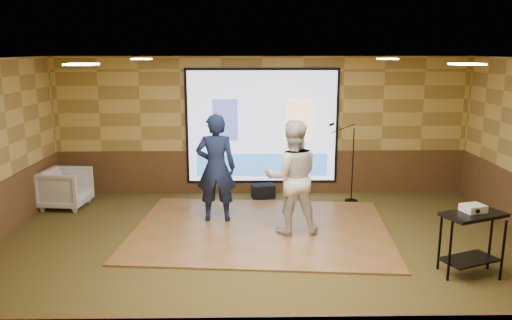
{
  "coord_description": "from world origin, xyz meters",
  "views": [
    {
      "loc": [
        -0.33,
        -7.28,
        3.13
      ],
      "look_at": [
        -0.18,
        0.99,
        1.3
      ],
      "focal_mm": 35.0,
      "sensor_mm": 36.0,
      "label": 1
    }
  ],
  "objects_px": {
    "mic_stand": "(349,178)",
    "dance_floor": "(261,229)",
    "player_right": "(292,177)",
    "projector": "(473,208)",
    "banquet_chair": "(66,188)",
    "player_left": "(216,168)",
    "duffel_bag": "(263,191)",
    "projector_screen": "(262,128)",
    "av_table": "(472,232)"
  },
  "relations": [
    {
      "from": "player_left",
      "to": "av_table",
      "type": "height_order",
      "value": "player_left"
    },
    {
      "from": "projector_screen",
      "to": "dance_floor",
      "type": "height_order",
      "value": "projector_screen"
    },
    {
      "from": "dance_floor",
      "to": "projector",
      "type": "bearing_deg",
      "value": -31.24
    },
    {
      "from": "player_left",
      "to": "mic_stand",
      "type": "bearing_deg",
      "value": -155.13
    },
    {
      "from": "dance_floor",
      "to": "av_table",
      "type": "xyz_separation_m",
      "value": [
        2.9,
        -1.84,
        0.62
      ]
    },
    {
      "from": "player_left",
      "to": "player_right",
      "type": "xyz_separation_m",
      "value": [
        1.33,
        -0.66,
        -0.02
      ]
    },
    {
      "from": "dance_floor",
      "to": "player_right",
      "type": "height_order",
      "value": "player_right"
    },
    {
      "from": "dance_floor",
      "to": "mic_stand",
      "type": "height_order",
      "value": "mic_stand"
    },
    {
      "from": "av_table",
      "to": "duffel_bag",
      "type": "distance_m",
      "value": 4.76
    },
    {
      "from": "dance_floor",
      "to": "av_table",
      "type": "distance_m",
      "value": 3.49
    },
    {
      "from": "projector_screen",
      "to": "duffel_bag",
      "type": "bearing_deg",
      "value": -87.78
    },
    {
      "from": "dance_floor",
      "to": "player_left",
      "type": "bearing_deg",
      "value": 149.3
    },
    {
      "from": "mic_stand",
      "to": "duffel_bag",
      "type": "distance_m",
      "value": 1.85
    },
    {
      "from": "player_right",
      "to": "mic_stand",
      "type": "relative_size",
      "value": 1.17
    },
    {
      "from": "player_left",
      "to": "banquet_chair",
      "type": "relative_size",
      "value": 2.29
    },
    {
      "from": "av_table",
      "to": "projector",
      "type": "height_order",
      "value": "projector"
    },
    {
      "from": "projector_screen",
      "to": "mic_stand",
      "type": "xyz_separation_m",
      "value": [
        1.81,
        -0.64,
        -0.98
      ]
    },
    {
      "from": "dance_floor",
      "to": "player_right",
      "type": "distance_m",
      "value": 1.14
    },
    {
      "from": "projector_screen",
      "to": "player_left",
      "type": "height_order",
      "value": "projector_screen"
    },
    {
      "from": "mic_stand",
      "to": "player_left",
      "type": "bearing_deg",
      "value": -172.29
    },
    {
      "from": "projector_screen",
      "to": "projector",
      "type": "xyz_separation_m",
      "value": [
        2.83,
        -4.12,
        -0.51
      ]
    },
    {
      "from": "mic_stand",
      "to": "dance_floor",
      "type": "bearing_deg",
      "value": -154.72
    },
    {
      "from": "av_table",
      "to": "player_right",
      "type": "bearing_deg",
      "value": 145.06
    },
    {
      "from": "player_left",
      "to": "mic_stand",
      "type": "distance_m",
      "value": 3.02
    },
    {
      "from": "projector_screen",
      "to": "mic_stand",
      "type": "height_order",
      "value": "projector_screen"
    },
    {
      "from": "projector",
      "to": "projector_screen",
      "type": "bearing_deg",
      "value": 107.48
    },
    {
      "from": "av_table",
      "to": "projector",
      "type": "xyz_separation_m",
      "value": [
        0.02,
        0.07,
        0.33
      ]
    },
    {
      "from": "banquet_chair",
      "to": "duffel_bag",
      "type": "bearing_deg",
      "value": -76.01
    },
    {
      "from": "player_right",
      "to": "mic_stand",
      "type": "xyz_separation_m",
      "value": [
        1.38,
        1.88,
        -0.52
      ]
    },
    {
      "from": "dance_floor",
      "to": "projector",
      "type": "xyz_separation_m",
      "value": [
        2.92,
        -1.77,
        0.95
      ]
    },
    {
      "from": "projector_screen",
      "to": "banquet_chair",
      "type": "height_order",
      "value": "projector_screen"
    },
    {
      "from": "player_right",
      "to": "player_left",
      "type": "bearing_deg",
      "value": -30.09
    },
    {
      "from": "projector_screen",
      "to": "dance_floor",
      "type": "relative_size",
      "value": 0.74
    },
    {
      "from": "mic_stand",
      "to": "duffel_bag",
      "type": "bearing_deg",
      "value": 154.67
    },
    {
      "from": "projector_screen",
      "to": "player_left",
      "type": "distance_m",
      "value": 2.12
    },
    {
      "from": "duffel_bag",
      "to": "mic_stand",
      "type": "bearing_deg",
      "value": -8.82
    },
    {
      "from": "av_table",
      "to": "banquet_chair",
      "type": "bearing_deg",
      "value": 154.53
    },
    {
      "from": "player_right",
      "to": "av_table",
      "type": "height_order",
      "value": "player_right"
    },
    {
      "from": "av_table",
      "to": "player_left",
      "type": "bearing_deg",
      "value": 148.02
    },
    {
      "from": "player_left",
      "to": "projector",
      "type": "height_order",
      "value": "player_left"
    },
    {
      "from": "player_right",
      "to": "banquet_chair",
      "type": "xyz_separation_m",
      "value": [
        -4.44,
        1.58,
        -0.62
      ]
    },
    {
      "from": "player_right",
      "to": "dance_floor",
      "type": "bearing_deg",
      "value": -22.42
    },
    {
      "from": "projector_screen",
      "to": "duffel_bag",
      "type": "relative_size",
      "value": 7.02
    },
    {
      "from": "player_right",
      "to": "projector",
      "type": "bearing_deg",
      "value": 142.45
    },
    {
      "from": "projector_screen",
      "to": "player_left",
      "type": "xyz_separation_m",
      "value": [
        -0.9,
        -1.86,
        -0.45
      ]
    },
    {
      "from": "mic_stand",
      "to": "banquet_chair",
      "type": "relative_size",
      "value": 1.93
    },
    {
      "from": "av_table",
      "to": "banquet_chair",
      "type": "distance_m",
      "value": 7.55
    },
    {
      "from": "dance_floor",
      "to": "av_table",
      "type": "bearing_deg",
      "value": -32.34
    },
    {
      "from": "player_right",
      "to": "banquet_chair",
      "type": "bearing_deg",
      "value": -23.53
    },
    {
      "from": "player_left",
      "to": "projector",
      "type": "relative_size",
      "value": 6.68
    }
  ]
}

